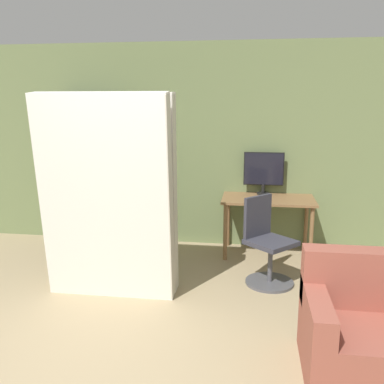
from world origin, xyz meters
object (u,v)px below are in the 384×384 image
(bookshelf, at_px, (85,170))
(mattress_far, at_px, (114,194))
(armchair, at_px, (364,331))
(monitor, at_px, (264,170))
(mattress_near, at_px, (106,199))
(office_chair, at_px, (267,248))

(bookshelf, height_order, mattress_far, mattress_far)
(mattress_far, bearing_deg, armchair, -26.97)
(bookshelf, bearing_deg, monitor, 0.52)
(mattress_near, relative_size, armchair, 2.39)
(mattress_near, bearing_deg, mattress_far, 90.00)
(mattress_far, bearing_deg, office_chair, 13.25)
(bookshelf, relative_size, mattress_near, 0.99)
(monitor, bearing_deg, mattress_near, -131.64)
(mattress_near, relative_size, mattress_far, 1.00)
(office_chair, relative_size, bookshelf, 0.47)
(monitor, relative_size, office_chair, 0.59)
(monitor, bearing_deg, bookshelf, -179.48)
(mattress_near, distance_m, armchair, 2.49)
(mattress_near, xyz_separation_m, armchair, (2.22, -0.90, -0.70))
(bookshelf, xyz_separation_m, mattress_near, (0.90, -1.70, 0.01))
(bookshelf, height_order, mattress_near, mattress_near)
(monitor, bearing_deg, armchair, -75.29)
(monitor, relative_size, mattress_near, 0.27)
(monitor, relative_size, mattress_far, 0.27)
(office_chair, height_order, mattress_far, mattress_far)
(armchair, bearing_deg, office_chair, 113.58)
(monitor, distance_m, office_chair, 1.31)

